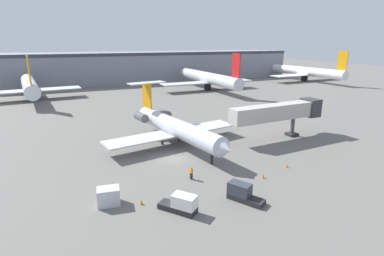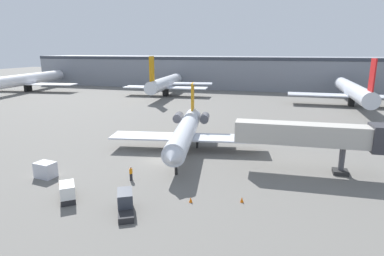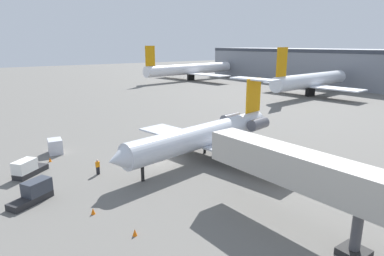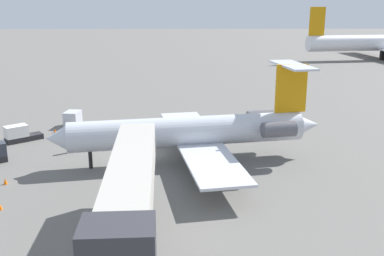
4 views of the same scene
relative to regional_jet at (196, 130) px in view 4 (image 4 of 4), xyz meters
name	(u,v)px [view 4 (image 4 of 4)]	position (x,y,z in m)	size (l,w,h in m)	color
ground_plane	(139,155)	(-2.16, -5.77, -3.21)	(400.00, 400.00, 0.10)	#66635E
regional_jet	(196,130)	(0.00, 0.00, 0.00)	(23.61, 26.83, 9.32)	silver
jet_bridge	(130,194)	(18.48, -4.21, 1.62)	(18.46, 3.76, 6.46)	#B7B2A8
ground_crew_marshaller	(69,145)	(-2.78, -13.14, -2.30)	(0.31, 0.43, 1.69)	black
baggage_tug_trailing	(20,134)	(-6.74, -19.55, -2.32)	(3.58, 4.00, 1.90)	#262628
cargo_container_uld	(73,119)	(-13.14, -15.14, -2.22)	(2.50, 1.99, 1.88)	silver
traffic_cone_near	(5,181)	(5.58, -16.59, -2.88)	(0.36, 0.36, 0.55)	orange
traffic_cone_mid	(55,131)	(-10.04, -16.54, -2.88)	(0.36, 0.36, 0.55)	orange
traffic_cone_far	(0,206)	(10.57, -15.13, -2.88)	(0.36, 0.36, 0.55)	orange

